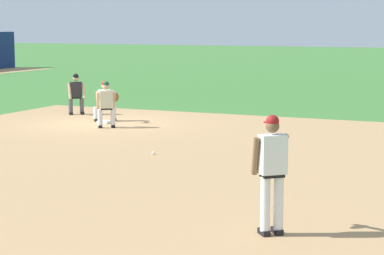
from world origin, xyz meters
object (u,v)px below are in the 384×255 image
baserunner (106,102)px  umpire (76,92)px  first_base_bag (104,122)px  first_baseman (106,99)px  pitcher (272,167)px  baseball (153,153)px

baserunner → umpire: same height
first_base_bag → baserunner: (-0.86, -0.60, 0.75)m
umpire → first_baseman: bearing=-121.8°
baserunner → umpire: size_ratio=1.00×
first_baseman → baserunner: baserunner is taller
first_baseman → umpire: size_ratio=0.92×
first_baseman → pitcher: bearing=-139.0°
baserunner → first_base_bag: bearing=34.7°
first_base_bag → baseball: first_base_bag is taller
pitcher → baseball: bearing=41.1°
pitcher → first_baseman: 13.98m
first_base_bag → baseball: 6.09m
first_baseman → baserunner: (-1.34, -0.82, 0.06)m
first_base_bag → umpire: (1.66, 2.12, 0.75)m
umpire → first_base_bag: bearing=-128.0°
first_baseman → umpire: umpire is taller
first_baseman → umpire: 2.24m
first_baseman → umpire: (1.18, 1.90, 0.06)m
first_base_bag → pitcher: size_ratio=0.20×
baseball → umpire: (6.17, 6.20, 0.76)m
pitcher → umpire: 16.13m
first_base_bag → umpire: size_ratio=0.26×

